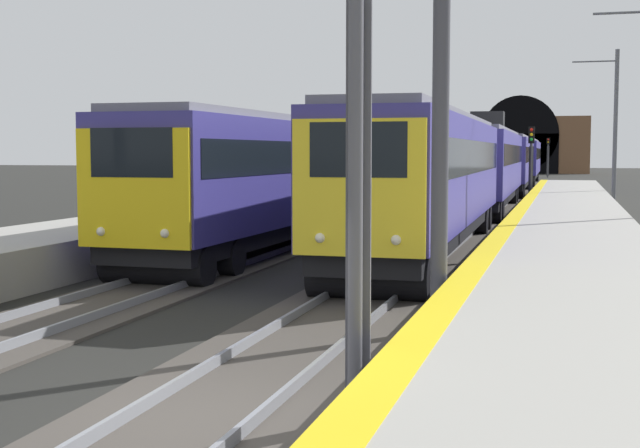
% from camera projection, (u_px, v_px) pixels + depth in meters
% --- Properties ---
extents(ground_plane, '(320.00, 320.00, 0.00)m').
position_uv_depth(ground_plane, '(192.00, 427.00, 9.58)').
color(ground_plane, black).
extents(platform_right, '(112.00, 3.82, 1.01)m').
position_uv_depth(platform_right, '(572.00, 414.00, 8.42)').
color(platform_right, '#9E9B93').
rests_on(platform_right, ground_plane).
extents(platform_right_edge_strip, '(112.00, 0.50, 0.01)m').
position_uv_depth(platform_right_edge_strip, '(405.00, 352.00, 8.84)').
color(platform_right_edge_strip, yellow).
rests_on(platform_right_edge_strip, platform_right).
extents(track_main_line, '(160.00, 3.01, 0.21)m').
position_uv_depth(track_main_line, '(192.00, 424.00, 9.57)').
color(track_main_line, '#423D38').
rests_on(track_main_line, ground_plane).
extents(train_main_approaching, '(76.83, 2.95, 5.08)m').
position_uv_depth(train_main_approaching, '(501.00, 162.00, 53.36)').
color(train_main_approaching, navy).
rests_on(train_main_approaching, ground_plane).
extents(train_adjacent_platform, '(58.13, 3.17, 5.03)m').
position_uv_depth(train_adjacent_platform, '(397.00, 164.00, 46.29)').
color(train_adjacent_platform, navy).
rests_on(train_adjacent_platform, ground_plane).
extents(railway_signal_near, '(0.39, 0.38, 6.03)m').
position_uv_depth(railway_signal_near, '(356.00, 100.00, 9.16)').
color(railway_signal_near, '#4C4C54').
rests_on(railway_signal_near, ground_plane).
extents(railway_signal_mid, '(0.39, 0.38, 4.62)m').
position_uv_depth(railway_signal_mid, '(531.00, 155.00, 53.90)').
color(railway_signal_mid, '#38383D').
rests_on(railway_signal_mid, ground_plane).
extents(railway_signal_far, '(0.39, 0.38, 4.66)m').
position_uv_depth(railway_signal_far, '(548.00, 154.00, 101.42)').
color(railway_signal_far, '#38383D').
rests_on(railway_signal_far, ground_plane).
extents(overhead_signal_gantry, '(0.70, 9.03, 7.21)m').
position_uv_depth(overhead_signal_gantry, '(193.00, 14.00, 15.11)').
color(overhead_signal_gantry, '#3F3F47').
rests_on(overhead_signal_gantry, ground_plane).
extents(tunnel_portal, '(2.87, 18.78, 10.80)m').
position_uv_depth(tunnel_portal, '(520.00, 145.00, 120.50)').
color(tunnel_portal, brown).
rests_on(tunnel_portal, ground_plane).
extents(catenary_mast_near, '(0.22, 2.38, 8.40)m').
position_uv_depth(catenary_mast_near, '(615.00, 128.00, 45.36)').
color(catenary_mast_near, '#595B60').
rests_on(catenary_mast_near, ground_plane).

